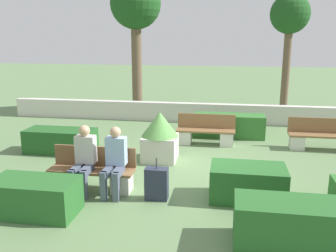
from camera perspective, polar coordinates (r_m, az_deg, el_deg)
name	(u,v)px	position (r m, az deg, el deg)	size (l,w,h in m)	color
ground_plane	(187,171)	(8.52, 2.94, -6.81)	(60.00, 60.00, 0.00)	#607F51
perimeter_wall	(203,113)	(13.16, 5.41, 2.00)	(13.99, 0.30, 0.67)	beige
bench_front	(92,174)	(7.61, -11.48, -7.19)	(1.69, 0.48, 0.82)	brown
bench_left_side	(206,133)	(10.52, 5.77, -1.14)	(1.62, 0.49, 0.82)	brown
bench_right_side	(330,138)	(10.83, 23.47, -1.69)	(2.16, 0.49, 0.82)	brown
person_seated_man	(115,158)	(7.19, -8.15, -4.89)	(0.38, 0.64, 1.30)	#515B70
person_seated_woman	(84,156)	(7.39, -12.73, -4.54)	(0.38, 0.64, 1.30)	#515B70
hedge_block_near_right	(61,141)	(10.13, -16.03, -2.18)	(1.80, 0.76, 0.61)	#235623
hedge_block_mid_left	(248,183)	(7.16, 12.05, -8.47)	(1.37, 0.83, 0.64)	#286028
hedge_block_mid_right	(229,126)	(11.39, 9.22, 0.08)	(2.12, 0.70, 0.68)	#33702D
hedge_block_far_left	(310,226)	(5.87, 20.87, -14.02)	(2.15, 0.75, 0.68)	#286028
hedge_block_far_right	(34,197)	(6.86, -19.70, -10.13)	(1.46, 0.78, 0.61)	#286028
planter_corner_left	(160,135)	(9.04, -1.24, -1.41)	(0.89, 0.89, 1.20)	beige
suitcase	(157,184)	(7.01, -1.75, -8.79)	(0.42, 0.23, 0.81)	#282D42
tree_leftmost	(136,8)	(15.06, -4.95, 17.49)	(1.95, 1.95, 5.14)	brown
tree_center_left	(290,19)	(14.95, 18.06, 15.29)	(1.45, 1.45, 4.47)	brown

